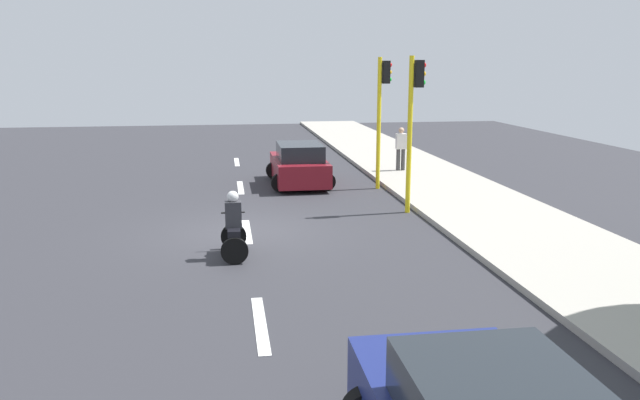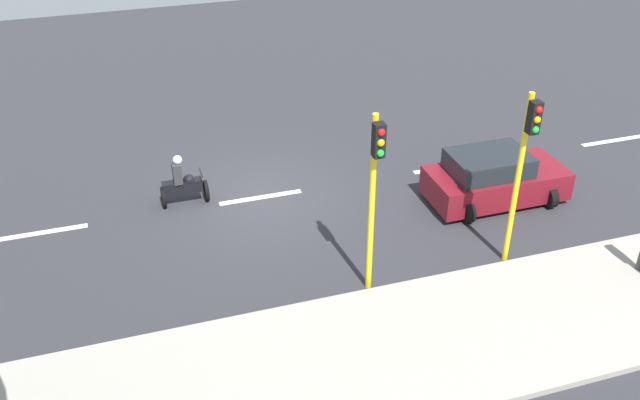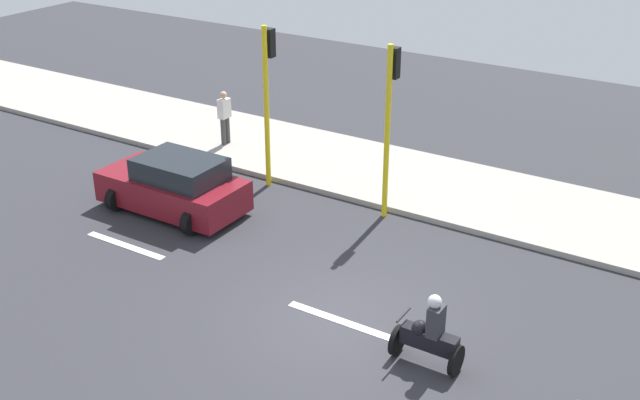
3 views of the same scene
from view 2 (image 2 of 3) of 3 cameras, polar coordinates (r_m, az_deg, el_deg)
ground_plane at (r=20.41m, az=-4.80°, el=0.08°), size 40.00×60.00×0.10m
sidewalk at (r=14.98m, az=1.60°, el=-12.96°), size 4.00×60.00×0.15m
lane_stripe_north at (r=20.20m, az=-21.59°, el=-2.48°), size 0.20×2.40×0.01m
lane_stripe_mid at (r=20.38m, az=-4.81°, el=0.21°), size 0.20×2.40×0.01m
lane_stripe_south at (r=22.25m, az=10.40°, el=2.63°), size 0.20×2.40×0.01m
lane_stripe_far_south at (r=25.42m, az=22.58°, el=4.45°), size 0.20×2.40×0.01m
car_maroon at (r=20.44m, az=13.85°, el=1.70°), size 2.22×3.87×1.52m
motorcycle at (r=20.10m, az=-11.02°, el=1.31°), size 0.60×1.30×1.53m
traffic_light_corner at (r=15.28m, az=4.41°, el=1.44°), size 0.49×0.24×4.50m
traffic_light_midblock at (r=16.86m, az=16.10°, el=3.28°), size 0.49×0.24×4.50m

